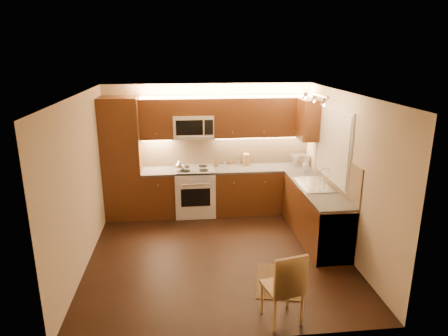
{
  "coord_description": "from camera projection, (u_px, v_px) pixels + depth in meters",
  "views": [
    {
      "loc": [
        -0.52,
        -5.69,
        3.11
      ],
      "look_at": [
        0.15,
        0.55,
        1.25
      ],
      "focal_mm": 31.99,
      "sensor_mm": 36.0,
      "label": 1
    }
  ],
  "objects": [
    {
      "name": "floor",
      "position": [
        218.0,
        253.0,
        6.36
      ],
      "size": [
        4.0,
        4.0,
        0.01
      ],
      "primitive_type": "cube",
      "color": "black",
      "rests_on": "ground"
    },
    {
      "name": "base_cab_back_right",
      "position": [
        262.0,
        190.0,
        7.96
      ],
      "size": [
        1.92,
        0.6,
        0.86
      ],
      "primitive_type": "cube",
      "color": "#44240E",
      "rests_on": "floor"
    },
    {
      "name": "window_frame",
      "position": [
        334.0,
        145.0,
        6.63
      ],
      "size": [
        0.03,
        1.44,
        1.24
      ],
      "primitive_type": "cube",
      "color": "silver",
      "rests_on": "wall_right"
    },
    {
      "name": "upper_cab_bridge",
      "position": [
        193.0,
        106.0,
        7.47
      ],
      "size": [
        0.76,
        0.35,
        0.31
      ],
      "primitive_type": "cube",
      "color": "#44240E",
      "rests_on": "wall_back"
    },
    {
      "name": "rug",
      "position": [
        278.0,
        281.0,
        5.57
      ],
      "size": [
        0.78,
        1.0,
        0.01
      ],
      "primitive_type": "cube",
      "rotation": [
        0.0,
        0.0,
        -0.22
      ],
      "color": "black",
      "rests_on": "floor"
    },
    {
      "name": "track_light_bar",
      "position": [
        314.0,
        93.0,
        6.2
      ],
      "size": [
        0.04,
        1.2,
        0.03
      ],
      "primitive_type": "cube",
      "color": "silver",
      "rests_on": "ceiling"
    },
    {
      "name": "counter_right",
      "position": [
        317.0,
        189.0,
        6.66
      ],
      "size": [
        0.6,
        2.0,
        0.04
      ],
      "primitive_type": "cube",
      "color": "#3C3A37",
      "rests_on": "base_cab_right"
    },
    {
      "name": "upper_cab_back_left",
      "position": [
        156.0,
        119.0,
        7.46
      ],
      "size": [
        0.62,
        0.35,
        0.75
      ],
      "primitive_type": "cube",
      "color": "#44240E",
      "rests_on": "wall_back"
    },
    {
      "name": "dining_chair",
      "position": [
        282.0,
        285.0,
        4.67
      ],
      "size": [
        0.49,
        0.49,
        0.93
      ],
      "primitive_type": null,
      "rotation": [
        0.0,
        0.0,
        0.23
      ],
      "color": "#AE804E",
      "rests_on": "floor"
    },
    {
      "name": "wall_left",
      "position": [
        81.0,
        183.0,
        5.8
      ],
      "size": [
        0.01,
        4.0,
        2.5
      ],
      "primitive_type": "cube",
      "color": "#CBB594",
      "rests_on": "ground"
    },
    {
      "name": "stove",
      "position": [
        195.0,
        191.0,
        7.79
      ],
      "size": [
        0.76,
        0.65,
        0.92
      ],
      "primitive_type": null,
      "color": "silver",
      "rests_on": "floor"
    },
    {
      "name": "knife_block",
      "position": [
        246.0,
        160.0,
        7.93
      ],
      "size": [
        0.11,
        0.17,
        0.23
      ],
      "primitive_type": "cube",
      "rotation": [
        0.0,
        0.0,
        0.0
      ],
      "color": "#AE804E",
      "rests_on": "counter_back_right"
    },
    {
      "name": "backsplash_back",
      "position": [
        226.0,
        150.0,
        7.95
      ],
      "size": [
        3.3,
        0.02,
        0.6
      ],
      "primitive_type": "cube",
      "color": "tan",
      "rests_on": "wall_back"
    },
    {
      "name": "backsplash_right",
      "position": [
        335.0,
        170.0,
        6.6
      ],
      "size": [
        0.02,
        2.0,
        0.6
      ],
      "primitive_type": "cube",
      "color": "tan",
      "rests_on": "wall_right"
    },
    {
      "name": "spice_jar_c",
      "position": [
        238.0,
        162.0,
        7.97
      ],
      "size": [
        0.05,
        0.05,
        0.1
      ],
      "primitive_type": "cylinder",
      "rotation": [
        0.0,
        0.0,
        0.15
      ],
      "color": "silver",
      "rests_on": "counter_back_right"
    },
    {
      "name": "spice_jar_a",
      "position": [
        225.0,
        164.0,
        7.86
      ],
      "size": [
        0.04,
        0.04,
        0.1
      ],
      "primitive_type": "cylinder",
      "rotation": [
        0.0,
        0.0,
        0.14
      ],
      "color": "silver",
      "rests_on": "counter_back_right"
    },
    {
      "name": "microwave",
      "position": [
        193.0,
        126.0,
        7.56
      ],
      "size": [
        0.76,
        0.38,
        0.44
      ],
      "primitive_type": null,
      "color": "silver",
      "rests_on": "wall_back"
    },
    {
      "name": "wall_front",
      "position": [
        236.0,
        238.0,
        4.09
      ],
      "size": [
        4.0,
        0.01,
        2.5
      ],
      "primitive_type": "cube",
      "color": "#CBB594",
      "rests_on": "ground"
    },
    {
      "name": "upper_cab_right_corner",
      "position": [
        309.0,
        120.0,
        7.35
      ],
      "size": [
        0.35,
        0.5,
        0.75
      ],
      "primitive_type": "cube",
      "color": "#44240E",
      "rests_on": "wall_right"
    },
    {
      "name": "faucet",
      "position": [
        325.0,
        176.0,
        6.77
      ],
      "size": [
        0.2,
        0.04,
        0.3
      ],
      "primitive_type": null,
      "color": "silver",
      "rests_on": "counter_right"
    },
    {
      "name": "pantry",
      "position": [
        122.0,
        159.0,
        7.48
      ],
      "size": [
        0.7,
        0.6,
        2.3
      ],
      "primitive_type": "cube",
      "color": "#44240E",
      "rests_on": "floor"
    },
    {
      "name": "spice_jar_b",
      "position": [
        217.0,
        164.0,
        7.85
      ],
      "size": [
        0.05,
        0.05,
        0.1
      ],
      "primitive_type": "cylinder",
      "rotation": [
        0.0,
        0.0,
        0.26
      ],
      "color": "brown",
      "rests_on": "counter_back_right"
    },
    {
      "name": "kettle",
      "position": [
        180.0,
        165.0,
        7.51
      ],
      "size": [
        0.2,
        0.2,
        0.22
      ],
      "primitive_type": null,
      "rotation": [
        0.0,
        0.0,
        0.07
      ],
      "color": "silver",
      "rests_on": "stove"
    },
    {
      "name": "counter_back_left",
      "position": [
        158.0,
        171.0,
        7.63
      ],
      "size": [
        0.62,
        0.6,
        0.04
      ],
      "primitive_type": "cube",
      "color": "#3C3A37",
      "rests_on": "base_cab_back_left"
    },
    {
      "name": "wall_back",
      "position": [
        209.0,
        148.0,
        7.91
      ],
      "size": [
        4.0,
        0.01,
        2.5
      ],
      "primitive_type": "cube",
      "color": "#CBB594",
      "rests_on": "ground"
    },
    {
      "name": "spice_jar_d",
      "position": [
        230.0,
        163.0,
        7.98
      ],
      "size": [
        0.05,
        0.05,
        0.09
      ],
      "primitive_type": "cylinder",
      "rotation": [
        0.0,
        0.0,
        -0.17
      ],
      "color": "brown",
      "rests_on": "counter_back_right"
    },
    {
      "name": "toaster_oven",
      "position": [
        300.0,
        160.0,
        7.96
      ],
      "size": [
        0.38,
        0.3,
        0.21
      ],
      "primitive_type": "cube",
      "rotation": [
        0.0,
        0.0,
        0.1
      ],
      "color": "silver",
      "rests_on": "counter_back_right"
    },
    {
      "name": "ceiling",
      "position": [
        218.0,
        95.0,
        5.65
      ],
      "size": [
        4.0,
        4.0,
        0.01
      ],
      "primitive_type": "cube",
      "color": "beige",
      "rests_on": "ground"
    },
    {
      "name": "sink",
      "position": [
        315.0,
        181.0,
        6.78
      ],
      "size": [
        0.52,
        0.86,
        0.15
      ],
      "primitive_type": null,
      "color": "silver",
      "rests_on": "counter_right"
    },
    {
      "name": "counter_back_right",
      "position": [
        263.0,
        168.0,
        7.83
      ],
      "size": [
        1.92,
        0.6,
        0.04
      ],
      "primitive_type": "cube",
      "color": "#3C3A37",
      "rests_on": "base_cab_back_right"
    },
    {
      "name": "window_blinds",
      "position": [
        332.0,
        145.0,
        6.63
      ],
      "size": [
        0.02,
        1.36,
        1.16
      ],
      "primitive_type": "cube",
      "color": "silver",
      "rests_on": "wall_right"
    },
    {
      "name": "soap_bottle",
      "position": [
        306.0,
        166.0,
        7.53
      ],
      "size": [
        0.11,
        0.12,
        0.22
      ],
      "primitive_type": "imported",
      "rotation": [
        0.0,
        0.0,
        -0.19
      ],
      "color": "silver",
      "rests_on": "counter_right"
    },
    {
      "name": "base_cab_right",
      "position": [
        315.0,
        214.0,
        6.79
      ],
      "size": [
        0.6,
        2.0,
        0.86
      ],
      "primitive_type": "cube",
      "color": "#44240E",
      "rests_on": "floor"
    },
    {
      "name": "base_cab_back_left",
      "position": [
        160.0,
        193.0,
        7.75
      ],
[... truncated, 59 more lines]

